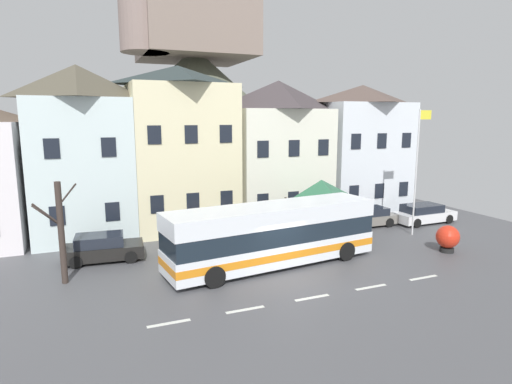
% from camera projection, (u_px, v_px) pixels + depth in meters
% --- Properties ---
extents(ground_plane, '(40.00, 60.00, 0.07)m').
position_uv_depth(ground_plane, '(291.00, 282.00, 19.58)').
color(ground_plane, '#4F5054').
extents(townhouse_01, '(5.86, 5.32, 10.58)m').
position_uv_depth(townhouse_01, '(81.00, 153.00, 26.08)').
color(townhouse_01, silver).
rests_on(townhouse_01, ground_plane).
extents(townhouse_02, '(6.62, 6.86, 10.88)m').
position_uv_depth(townhouse_02, '(180.00, 148.00, 29.07)').
color(townhouse_02, beige).
rests_on(townhouse_02, ground_plane).
extents(townhouse_03, '(6.82, 5.12, 10.06)m').
position_uv_depth(townhouse_03, '(278.00, 151.00, 30.95)').
color(townhouse_03, silver).
rests_on(townhouse_03, ground_plane).
extents(townhouse_04, '(6.80, 5.14, 9.95)m').
position_uv_depth(townhouse_04, '(360.00, 149.00, 33.65)').
color(townhouse_04, silver).
rests_on(townhouse_04, ground_plane).
extents(hilltop_castle, '(33.29, 33.29, 22.42)m').
position_uv_depth(hilltop_castle, '(196.00, 114.00, 45.36)').
color(hilltop_castle, '#5A5F4E').
rests_on(hilltop_castle, ground_plane).
extents(transit_bus, '(11.38, 3.93, 3.13)m').
position_uv_depth(transit_bus, '(273.00, 235.00, 21.52)').
color(transit_bus, white).
rests_on(transit_bus, ground_plane).
extents(bus_shelter, '(3.60, 3.60, 3.68)m').
position_uv_depth(bus_shelter, '(321.00, 190.00, 26.35)').
color(bus_shelter, '#473D33').
rests_on(bus_shelter, ground_plane).
extents(parked_car_00, '(4.37, 1.91, 1.30)m').
position_uv_depth(parked_car_00, '(366.00, 217.00, 29.51)').
color(parked_car_00, slate).
rests_on(parked_car_00, ground_plane).
extents(parked_car_01, '(4.14, 2.19, 1.41)m').
position_uv_depth(parked_car_01, '(103.00, 248.00, 22.38)').
color(parked_car_01, black).
rests_on(parked_car_01, ground_plane).
extents(parked_car_02, '(4.57, 2.04, 1.36)m').
position_uv_depth(parked_car_02, '(423.00, 214.00, 30.42)').
color(parked_car_02, white).
rests_on(parked_car_02, ground_plane).
extents(pedestrian_00, '(0.32, 0.31, 1.57)m').
position_uv_depth(pedestrian_00, '(316.00, 233.00, 24.52)').
color(pedestrian_00, '#2D2D38').
rests_on(pedestrian_00, ground_plane).
extents(pedestrian_01, '(0.36, 0.36, 1.49)m').
position_uv_depth(pedestrian_01, '(342.00, 227.00, 25.87)').
color(pedestrian_01, '#38332D').
rests_on(pedestrian_01, ground_plane).
extents(pedestrian_02, '(0.34, 0.34, 1.51)m').
position_uv_depth(pedestrian_02, '(362.00, 230.00, 25.44)').
color(pedestrian_02, '#2D2D38').
rests_on(pedestrian_02, ground_plane).
extents(public_bench, '(1.46, 0.48, 0.87)m').
position_uv_depth(public_bench, '(312.00, 222.00, 28.80)').
color(public_bench, '#473828').
rests_on(public_bench, ground_plane).
extents(flagpole, '(0.95, 0.10, 7.98)m').
position_uv_depth(flagpole, '(417.00, 164.00, 26.67)').
color(flagpole, silver).
rests_on(flagpole, ground_plane).
extents(harbour_buoy, '(1.27, 1.27, 1.52)m').
position_uv_depth(harbour_buoy, '(448.00, 238.00, 23.79)').
color(harbour_buoy, black).
rests_on(harbour_buoy, ground_plane).
extents(bare_tree_00, '(1.95, 1.35, 4.69)m').
position_uv_depth(bare_tree_00, '(61.00, 231.00, 19.01)').
color(bare_tree_00, '#382D28').
rests_on(bare_tree_00, ground_plane).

